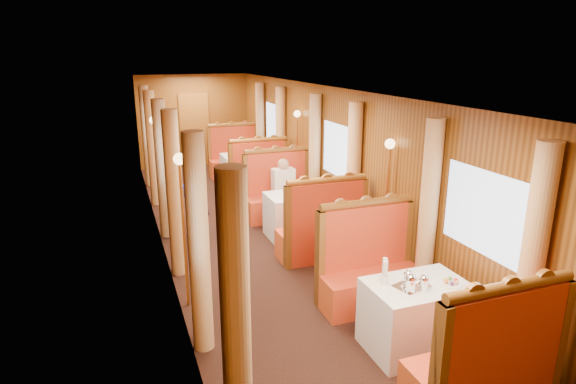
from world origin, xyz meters
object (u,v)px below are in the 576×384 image
passenger (284,184)px  banquette_far_fwd (257,178)px  table_mid (298,215)px  fruit_plate (451,282)px  banquette_mid_aft (279,196)px  banquette_mid_fwd (322,232)px  banquette_near_aft (369,272)px  rose_vase_mid (299,184)px  teapot_right (424,285)px  table_far (245,170)px  teapot_back (408,279)px  steward (194,192)px  rose_vase_far (243,147)px  tea_tray (411,286)px  teapot_left (410,285)px  banquette_far_aft (235,159)px  banquette_near_fwd (484,369)px  table_near (416,316)px

passenger → banquette_far_fwd: bearing=90.0°
table_mid → fruit_plate: size_ratio=4.37×
banquette_far_fwd → banquette_mid_aft: bearing=-90.0°
banquette_far_fwd → banquette_mid_fwd: bearing=-90.0°
banquette_near_aft → rose_vase_mid: size_ratio=3.72×
teapot_right → table_far: bearing=109.1°
teapot_back → banquette_mid_fwd: bearing=71.9°
banquette_near_aft → table_far: (0.00, 5.99, -0.05)m
steward → rose_vase_far: bearing=141.2°
banquette_mid_fwd → banquette_near_aft: bearing=-90.0°
banquette_near_aft → banquette_mid_aft: same height
tea_tray → teapot_right: teapot_right is taller
banquette_mid_aft → teapot_left: (-0.19, -4.63, 0.40)m
banquette_far_aft → banquette_near_aft: bearing=-90.0°
table_far → rose_vase_mid: bearing=-89.9°
banquette_near_fwd → banquette_far_fwd: bearing=90.0°
banquette_far_aft → rose_vase_mid: (0.00, -4.54, 0.50)m
steward → fruit_plate: bearing=15.6°
banquette_mid_fwd → banquette_mid_aft: (0.00, 2.03, 0.00)m
banquette_near_aft → teapot_right: bearing=-92.0°
banquette_far_fwd → steward: 2.79m
table_mid → teapot_left: size_ratio=5.62×
steward → banquette_near_fwd: bearing=7.8°
teapot_right → banquette_far_aft: bearing=109.1°
banquette_near_aft → banquette_near_fwd: bearing=-90.0°
table_near → passenger: passenger is taller
banquette_mid_aft → tea_tray: (-0.11, -4.54, 0.33)m
tea_tray → rose_vase_far: (0.08, 7.06, 0.17)m
table_near → tea_tray: size_ratio=3.09×
teapot_left → tea_tray: bearing=55.3°
banquette_near_fwd → fruit_plate: bearing=70.8°
banquette_mid_fwd → fruit_plate: bearing=-83.1°
passenger → banquette_mid_fwd: bearing=-90.0°
fruit_plate → rose_vase_far: 7.15m
tea_tray → teapot_left: size_ratio=1.82×
banquette_far_fwd → teapot_back: 5.98m
banquette_near_aft → steward: steward is taller
teapot_left → rose_vase_far: rose_vase_far is taller
banquette_near_aft → tea_tray: bearing=-96.1°
rose_vase_mid → rose_vase_far: 3.55m
banquette_near_aft → banquette_mid_fwd: bearing=90.0°
table_near → banquette_mid_aft: banquette_mid_aft is taller
banquette_far_aft → table_far: bearing=-90.0°
rose_vase_mid → steward: steward is taller
teapot_back → table_near: bearing=-26.4°
banquette_mid_fwd → steward: size_ratio=0.76×
banquette_mid_fwd → teapot_left: size_ratio=7.17×
tea_tray → rose_vase_mid: (0.12, 3.50, 0.17)m
passenger → steward: bearing=-166.4°
banquette_mid_fwd → banquette_mid_aft: bearing=90.0°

